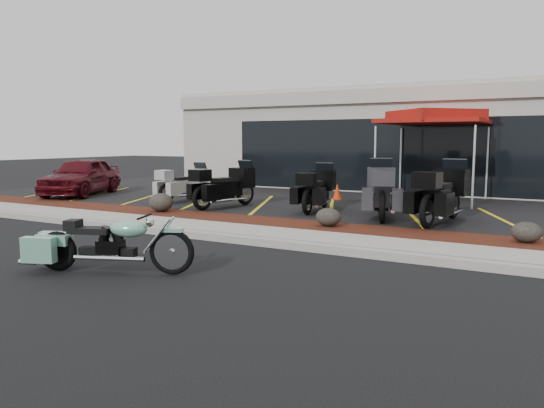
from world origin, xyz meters
The scene contains 18 objects.
ground centered at (0.00, 0.00, 0.00)m, with size 90.00×90.00×0.00m, color black.
curb centered at (0.00, 0.90, 0.07)m, with size 24.00×0.25×0.15m, color gray.
sidewalk centered at (0.00, 1.60, 0.07)m, with size 24.00×1.20×0.15m, color gray.
mulch_bed centered at (0.00, 2.80, 0.08)m, with size 24.00×1.20×0.16m, color #330C0B.
upper_lot centered at (0.00, 8.20, 0.07)m, with size 26.00×9.60×0.15m, color black.
dealership_building centered at (0.00, 14.47, 2.01)m, with size 18.00×8.16×4.00m.
boulder_left centered at (-3.73, 2.87, 0.40)m, with size 0.69×0.57×0.49m, color black.
boulder_mid centered at (1.11, 2.79, 0.36)m, with size 0.57×0.47×0.40m, color black.
boulder_right centered at (5.05, 2.84, 0.35)m, with size 0.54×0.45×0.38m, color black.
hero_cruiser centered at (0.47, -1.75, 0.47)m, with size 2.64×0.67×0.93m, color #72B195, non-canonical shape.
touring_white centered at (-4.64, 5.81, 0.75)m, with size 2.05×0.78×1.19m, color #B7B8B3, non-canonical shape.
touring_black_front centered at (-2.57, 5.22, 0.81)m, with size 2.27×0.87×1.32m, color black, non-canonical shape.
touring_black_mid centered at (-0.29, 5.77, 0.79)m, with size 2.19×0.84×1.27m, color black, non-canonical shape.
touring_grey centered at (1.42, 5.50, 0.87)m, with size 2.47×0.94×1.44m, color #313136, non-canonical shape.
touring_black_rear centered at (3.28, 5.33, 0.88)m, with size 2.50×0.96×1.46m, color black, non-canonical shape.
parked_car centered at (-9.07, 4.92, 0.80)m, with size 1.55×3.84×1.31m, color #470A12.
traffic_cone centered at (-0.78, 7.94, 0.40)m, with size 0.29×0.29×0.51m, color red.
popup_canopy centered at (1.99, 8.95, 2.70)m, with size 3.54×3.54×2.80m.
Camera 1 is at (5.63, -7.89, 2.05)m, focal length 35.00 mm.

